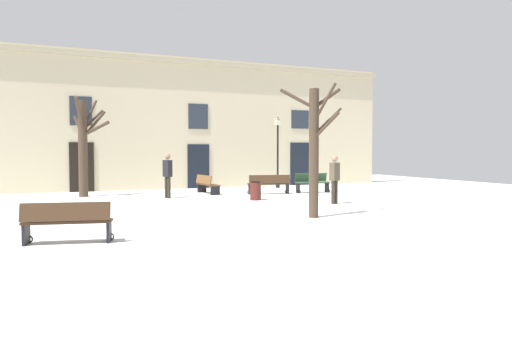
% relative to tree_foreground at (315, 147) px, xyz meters
% --- Properties ---
extents(ground_plane, '(34.91, 34.91, 0.00)m').
position_rel_tree_foreground_xyz_m(ground_plane, '(-0.30, 1.79, -2.05)').
color(ground_plane, white).
extents(building_facade, '(21.82, 0.60, 6.78)m').
position_rel_tree_foreground_xyz_m(building_facade, '(-0.30, 11.65, 1.40)').
color(building_facade, beige).
rests_on(building_facade, ground).
extents(tree_foreground, '(2.00, 1.46, 3.85)m').
position_rel_tree_foreground_xyz_m(tree_foreground, '(0.00, 0.00, 0.00)').
color(tree_foreground, '#423326').
rests_on(tree_foreground, ground).
extents(tree_right_of_center, '(1.45, 1.55, 4.15)m').
position_rel_tree_foreground_xyz_m(tree_right_of_center, '(-6.03, 8.93, 0.19)').
color(tree_right_of_center, '#423326').
rests_on(tree_right_of_center, ground).
extents(streetlamp, '(0.30, 0.30, 3.74)m').
position_rel_tree_foreground_xyz_m(streetlamp, '(3.55, 10.10, 0.24)').
color(streetlamp, black).
rests_on(streetlamp, ground).
extents(litter_bin, '(0.46, 0.46, 0.73)m').
position_rel_tree_foreground_xyz_m(litter_bin, '(0.18, 4.95, -1.68)').
color(litter_bin, '#4C1E19').
rests_on(litter_bin, ground).
extents(bench_facing_shops, '(1.82, 0.81, 0.88)m').
position_rel_tree_foreground_xyz_m(bench_facing_shops, '(-6.57, -1.30, -1.59)').
color(bench_facing_shops, '#3D2819').
rests_on(bench_facing_shops, ground).
extents(bench_far_corner, '(1.94, 0.82, 0.88)m').
position_rel_tree_foreground_xyz_m(bench_far_corner, '(1.67, 7.02, -1.59)').
color(bench_far_corner, '#3D2819').
rests_on(bench_far_corner, ground).
extents(bench_near_lamp, '(0.70, 1.76, 0.86)m').
position_rel_tree_foreground_xyz_m(bench_near_lamp, '(-0.86, 8.24, -1.62)').
color(bench_near_lamp, brown).
rests_on(bench_near_lamp, ground).
extents(bench_back_to_back_right, '(1.64, 0.66, 0.91)m').
position_rel_tree_foreground_xyz_m(bench_back_to_back_right, '(3.85, 6.96, -1.58)').
color(bench_back_to_back_right, '#2D4C33').
rests_on(bench_back_to_back_right, ground).
extents(person_crossing_plaza, '(0.36, 0.44, 1.84)m').
position_rel_tree_foreground_xyz_m(person_crossing_plaza, '(-2.89, 6.99, -1.01)').
color(person_crossing_plaza, '#2D271E').
rests_on(person_crossing_plaza, ground).
extents(person_near_bench, '(0.44, 0.36, 1.77)m').
position_rel_tree_foreground_xyz_m(person_near_bench, '(2.37, 2.68, -1.06)').
color(person_near_bench, '#2D271E').
rests_on(person_near_bench, ground).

